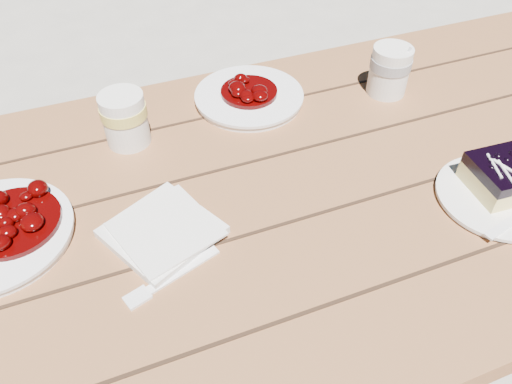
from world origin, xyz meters
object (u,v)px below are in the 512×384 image
object	(u,v)px
blueberry_cake	(503,176)
second_cup	(125,119)
picnic_table	(262,252)
dessert_plate	(497,197)
second_plate	(249,97)
coffee_cup	(389,71)

from	to	relation	value
blueberry_cake	second_cup	distance (m)	0.66
picnic_table	second_cup	distance (m)	0.36
picnic_table	blueberry_cake	world-z (taller)	blueberry_cake
dessert_plate	blueberry_cake	xyz separation A→B (m)	(0.01, 0.02, 0.03)
blueberry_cake	second_cup	xyz separation A→B (m)	(-0.56, 0.37, 0.01)
second_plate	second_cup	size ratio (longest dim) A/B	2.17
picnic_table	blueberry_cake	distance (m)	0.44
blueberry_cake	coffee_cup	size ratio (longest dim) A/B	1.03
dessert_plate	second_cup	distance (m)	0.67
blueberry_cake	second_plate	world-z (taller)	blueberry_cake
second_plate	second_cup	bearing A→B (deg)	-170.58
coffee_cup	second_cup	world-z (taller)	same
picnic_table	second_cup	xyz separation A→B (m)	(-0.18, 0.22, 0.21)
dessert_plate	blueberry_cake	size ratio (longest dim) A/B	1.87
second_plate	second_cup	world-z (taller)	second_cup
picnic_table	dessert_plate	distance (m)	0.43
picnic_table	second_cup	bearing A→B (deg)	129.65
dessert_plate	second_cup	bearing A→B (deg)	145.10
picnic_table	blueberry_cake	xyz separation A→B (m)	(0.37, -0.14, 0.20)
blueberry_cake	second_plate	distance (m)	0.51
blueberry_cake	second_plate	xyz separation A→B (m)	(-0.30, 0.41, -0.03)
coffee_cup	second_plate	xyz separation A→B (m)	(-0.28, 0.07, -0.04)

